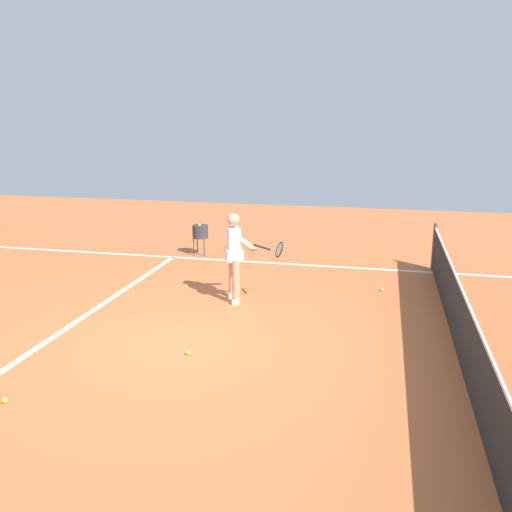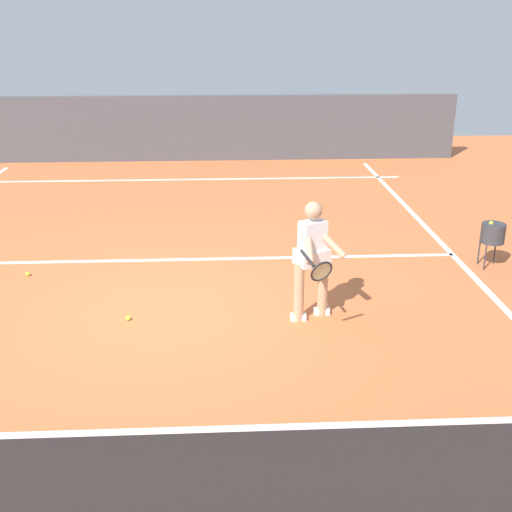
{
  "view_description": "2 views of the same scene",
  "coord_description": "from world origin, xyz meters",
  "px_view_note": "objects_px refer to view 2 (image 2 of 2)",
  "views": [
    {
      "loc": [
        6.95,
        2.71,
        3.17
      ],
      "look_at": [
        -1.31,
        0.82,
        1.01
      ],
      "focal_mm": 39.01,
      "sensor_mm": 36.0,
      "label": 1
    },
    {
      "loc": [
        -0.92,
        7.7,
        3.68
      ],
      "look_at": [
        -1.28,
        0.66,
        1.0
      ],
      "focal_mm": 44.86,
      "sensor_mm": 36.0,
      "label": 2
    }
  ],
  "objects_px": {
    "tennis_ball_far": "(128,318)",
    "ball_hopper": "(493,233)",
    "tennis_player": "(313,257)",
    "tennis_ball_mid": "(464,431)",
    "tennis_ball_near": "(28,274)"
  },
  "relations": [
    {
      "from": "tennis_player",
      "to": "tennis_ball_near",
      "type": "relative_size",
      "value": 23.48
    },
    {
      "from": "ball_hopper",
      "to": "tennis_player",
      "type": "bearing_deg",
      "value": 28.75
    },
    {
      "from": "tennis_ball_far",
      "to": "ball_hopper",
      "type": "relative_size",
      "value": 0.09
    },
    {
      "from": "tennis_player",
      "to": "tennis_ball_far",
      "type": "distance_m",
      "value": 2.48
    },
    {
      "from": "tennis_ball_far",
      "to": "ball_hopper",
      "type": "distance_m",
      "value": 5.6
    },
    {
      "from": "tennis_ball_mid",
      "to": "ball_hopper",
      "type": "xyz_separation_m",
      "value": [
        -1.89,
        -4.14,
        0.51
      ]
    },
    {
      "from": "tennis_player",
      "to": "tennis_ball_far",
      "type": "xyz_separation_m",
      "value": [
        2.35,
        -0.05,
        -0.81
      ]
    },
    {
      "from": "tennis_ball_far",
      "to": "tennis_ball_near",
      "type": "bearing_deg",
      "value": -42.74
    },
    {
      "from": "tennis_ball_near",
      "to": "tennis_ball_mid",
      "type": "xyz_separation_m",
      "value": [
        -5.16,
        4.12,
        0.0
      ]
    },
    {
      "from": "tennis_ball_mid",
      "to": "ball_hopper",
      "type": "distance_m",
      "value": 4.58
    },
    {
      "from": "tennis_ball_far",
      "to": "ball_hopper",
      "type": "bearing_deg",
      "value": -163.38
    },
    {
      "from": "tennis_ball_mid",
      "to": "tennis_ball_near",
      "type": "bearing_deg",
      "value": -38.64
    },
    {
      "from": "tennis_player",
      "to": "tennis_ball_mid",
      "type": "distance_m",
      "value": 2.85
    },
    {
      "from": "tennis_ball_near",
      "to": "tennis_ball_far",
      "type": "height_order",
      "value": "same"
    },
    {
      "from": "tennis_ball_far",
      "to": "ball_hopper",
      "type": "height_order",
      "value": "ball_hopper"
    }
  ]
}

